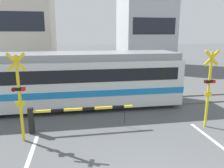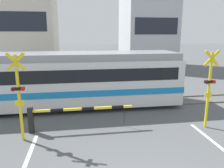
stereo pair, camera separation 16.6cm
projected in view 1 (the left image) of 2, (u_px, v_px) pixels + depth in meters
name	position (u px, v px, depth m)	size (l,w,h in m)	color
rail_track_near	(109.00, 108.00, 12.00)	(50.00, 0.10, 0.08)	#6B6051
rail_track_far	(105.00, 100.00, 13.37)	(50.00, 0.10, 0.08)	#6B6051
commuter_train	(4.00, 81.00, 11.42)	(18.85, 2.92, 3.01)	silver
crossing_barrier_near	(61.00, 114.00, 9.06)	(4.36, 0.20, 1.09)	black
crossing_barrier_far	(134.00, 80.00, 15.85)	(4.36, 0.20, 1.09)	black
crossing_signal_left	(19.00, 94.00, 7.98)	(0.68, 0.15, 3.38)	yellow
crossing_signal_right	(209.00, 86.00, 9.25)	(0.68, 0.15, 3.38)	yellow
pedestrian	(94.00, 71.00, 18.52)	(0.38, 0.22, 1.62)	#23232D
building_left_of_street	(21.00, 27.00, 24.22)	(6.94, 6.81, 9.39)	beige
building_right_of_street	(144.00, 31.00, 26.66)	(5.67, 6.81, 8.74)	#B2B7BC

